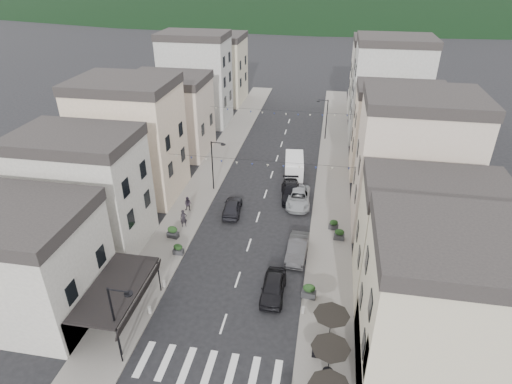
{
  "coord_description": "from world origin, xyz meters",
  "views": [
    {
      "loc": [
        6.38,
        -16.14,
        23.79
      ],
      "look_at": [
        -0.04,
        20.03,
        3.5
      ],
      "focal_mm": 30.0,
      "sensor_mm": 36.0,
      "label": 1
    }
  ],
  "objects_px": {
    "parked_car_c": "(298,198)",
    "parked_car_b": "(297,249)",
    "pedestrian_a": "(184,218)",
    "parked_car_e": "(232,207)",
    "parked_car_a": "(273,287)",
    "delivery_van": "(294,166)",
    "pedestrian_b": "(188,204)",
    "parked_car_d": "(291,192)"
  },
  "relations": [
    {
      "from": "parked_car_c",
      "to": "parked_car_e",
      "type": "xyz_separation_m",
      "value": [
        -6.67,
        -3.15,
        0.0
      ]
    },
    {
      "from": "pedestrian_b",
      "to": "parked_car_d",
      "type": "bearing_deg",
      "value": 23.21
    },
    {
      "from": "parked_car_b",
      "to": "pedestrian_a",
      "type": "height_order",
      "value": "pedestrian_a"
    },
    {
      "from": "parked_car_b",
      "to": "delivery_van",
      "type": "distance_m",
      "value": 16.3
    },
    {
      "from": "parked_car_e",
      "to": "pedestrian_a",
      "type": "height_order",
      "value": "pedestrian_a"
    },
    {
      "from": "parked_car_c",
      "to": "parked_car_d",
      "type": "height_order",
      "value": "parked_car_d"
    },
    {
      "from": "parked_car_b",
      "to": "pedestrian_b",
      "type": "relative_size",
      "value": 2.99
    },
    {
      "from": "parked_car_e",
      "to": "pedestrian_a",
      "type": "relative_size",
      "value": 2.41
    },
    {
      "from": "parked_car_d",
      "to": "parked_car_e",
      "type": "relative_size",
      "value": 1.19
    },
    {
      "from": "parked_car_a",
      "to": "parked_car_d",
      "type": "bearing_deg",
      "value": 90.24
    },
    {
      "from": "parked_car_a",
      "to": "parked_car_b",
      "type": "bearing_deg",
      "value": 74.85
    },
    {
      "from": "parked_car_c",
      "to": "parked_car_d",
      "type": "relative_size",
      "value": 1.02
    },
    {
      "from": "parked_car_b",
      "to": "pedestrian_b",
      "type": "xyz_separation_m",
      "value": [
        -12.07,
        5.67,
        0.13
      ]
    },
    {
      "from": "parked_car_a",
      "to": "parked_car_c",
      "type": "xyz_separation_m",
      "value": [
        0.68,
        14.73,
        -0.01
      ]
    },
    {
      "from": "parked_car_a",
      "to": "pedestrian_a",
      "type": "bearing_deg",
      "value": 140.76
    },
    {
      "from": "delivery_van",
      "to": "pedestrian_a",
      "type": "distance_m",
      "value": 16.61
    },
    {
      "from": "parked_car_b",
      "to": "parked_car_d",
      "type": "xyz_separation_m",
      "value": [
        -1.64,
        10.45,
        -0.02
      ]
    },
    {
      "from": "parked_car_c",
      "to": "delivery_van",
      "type": "distance_m",
      "value": 7.0
    },
    {
      "from": "parked_car_c",
      "to": "parked_car_b",
      "type": "bearing_deg",
      "value": -88.36
    },
    {
      "from": "parked_car_a",
      "to": "parked_car_d",
      "type": "height_order",
      "value": "parked_car_d"
    },
    {
      "from": "parked_car_a",
      "to": "parked_car_b",
      "type": "distance_m",
      "value": 5.61
    },
    {
      "from": "parked_car_b",
      "to": "parked_car_e",
      "type": "distance_m",
      "value": 9.62
    },
    {
      "from": "pedestrian_a",
      "to": "parked_car_d",
      "type": "bearing_deg",
      "value": 11.5
    },
    {
      "from": "parked_car_a",
      "to": "pedestrian_b",
      "type": "relative_size",
      "value": 2.81
    },
    {
      "from": "parked_car_a",
      "to": "delivery_van",
      "type": "distance_m",
      "value": 21.63
    },
    {
      "from": "pedestrian_a",
      "to": "pedestrian_b",
      "type": "bearing_deg",
      "value": 73.37
    },
    {
      "from": "parked_car_c",
      "to": "delivery_van",
      "type": "xyz_separation_m",
      "value": [
        -1.16,
        6.88,
        0.53
      ]
    },
    {
      "from": "parked_car_e",
      "to": "pedestrian_b",
      "type": "distance_m",
      "value": 4.69
    },
    {
      "from": "parked_car_e",
      "to": "parked_car_a",
      "type": "bearing_deg",
      "value": 112.16
    },
    {
      "from": "delivery_van",
      "to": "pedestrian_a",
      "type": "bearing_deg",
      "value": -131.08
    },
    {
      "from": "parked_car_e",
      "to": "pedestrian_b",
      "type": "height_order",
      "value": "pedestrian_b"
    },
    {
      "from": "parked_car_c",
      "to": "parked_car_e",
      "type": "bearing_deg",
      "value": -157.55
    },
    {
      "from": "parked_car_e",
      "to": "parked_car_b",
      "type": "bearing_deg",
      "value": 135.11
    },
    {
      "from": "parked_car_e",
      "to": "parked_car_c",
      "type": "bearing_deg",
      "value": -159.86
    },
    {
      "from": "pedestrian_a",
      "to": "pedestrian_b",
      "type": "relative_size",
      "value": 1.16
    },
    {
      "from": "parked_car_a",
      "to": "pedestrian_b",
      "type": "distance_m",
      "value": 15.39
    },
    {
      "from": "parked_car_c",
      "to": "parked_car_a",
      "type": "bearing_deg",
      "value": -95.51
    },
    {
      "from": "parked_car_e",
      "to": "pedestrian_a",
      "type": "xyz_separation_m",
      "value": [
        -4.13,
        -3.48,
        0.29
      ]
    },
    {
      "from": "parked_car_a",
      "to": "parked_car_b",
      "type": "height_order",
      "value": "parked_car_b"
    },
    {
      "from": "parked_car_c",
      "to": "pedestrian_b",
      "type": "relative_size",
      "value": 3.4
    },
    {
      "from": "parked_car_c",
      "to": "parked_car_e",
      "type": "distance_m",
      "value": 7.37
    },
    {
      "from": "parked_car_e",
      "to": "delivery_van",
      "type": "distance_m",
      "value": 11.46
    }
  ]
}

